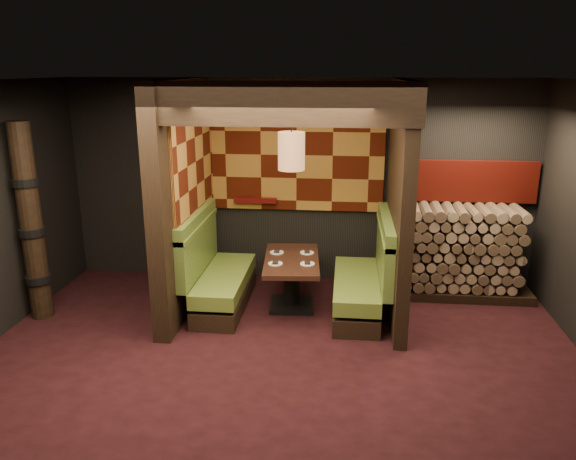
% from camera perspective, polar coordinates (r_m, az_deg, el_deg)
% --- Properties ---
extents(floor, '(6.50, 5.50, 0.02)m').
position_cam_1_polar(floor, '(5.83, -1.36, -14.65)').
color(floor, black).
rests_on(floor, ground).
extents(ceiling, '(6.50, 5.50, 0.02)m').
position_cam_1_polar(ceiling, '(5.01, -1.58, 14.81)').
color(ceiling, black).
rests_on(ceiling, ground).
extents(wall_back, '(6.50, 0.02, 2.85)m').
position_cam_1_polar(wall_back, '(7.91, 1.09, 4.87)').
color(wall_back, black).
rests_on(wall_back, ground).
extents(wall_front, '(6.50, 0.02, 2.85)m').
position_cam_1_polar(wall_front, '(2.78, -9.11, -18.19)').
color(wall_front, black).
rests_on(wall_front, ground).
extents(partition_left, '(0.20, 2.20, 2.85)m').
position_cam_1_polar(partition_left, '(7.08, -10.65, 3.24)').
color(partition_left, black).
rests_on(partition_left, floor).
extents(partition_right, '(0.15, 2.10, 2.85)m').
position_cam_1_polar(partition_right, '(6.87, 11.21, 2.82)').
color(partition_right, black).
rests_on(partition_right, floor).
extents(header_beam, '(2.85, 0.18, 0.44)m').
position_cam_1_polar(header_beam, '(5.71, -0.89, 12.68)').
color(header_beam, black).
rests_on(header_beam, partition_left).
extents(tapa_back_panel, '(2.40, 0.06, 1.55)m').
position_cam_1_polar(tapa_back_panel, '(7.79, 0.89, 7.65)').
color(tapa_back_panel, '#A26C28').
rests_on(tapa_back_panel, wall_back).
extents(tapa_side_panel, '(0.04, 1.85, 1.45)m').
position_cam_1_polar(tapa_side_panel, '(7.13, -9.50, 6.87)').
color(tapa_side_panel, '#A26C28').
rests_on(tapa_side_panel, partition_left).
extents(lacquer_shelf, '(0.60, 0.12, 0.07)m').
position_cam_1_polar(lacquer_shelf, '(7.92, -3.32, 3.05)').
color(lacquer_shelf, '#500C0B').
rests_on(lacquer_shelf, wall_back).
extents(booth_bench_left, '(0.68, 1.60, 1.14)m').
position_cam_1_polar(booth_bench_left, '(7.28, -7.29, -4.69)').
color(booth_bench_left, black).
rests_on(booth_bench_left, floor).
extents(booth_bench_right, '(0.68, 1.60, 1.14)m').
position_cam_1_polar(booth_bench_right, '(7.11, 7.82, -5.24)').
color(booth_bench_right, black).
rests_on(booth_bench_right, floor).
extents(dining_table, '(0.78, 1.30, 0.66)m').
position_cam_1_polar(dining_table, '(7.16, 0.37, -4.66)').
color(dining_table, black).
rests_on(dining_table, floor).
extents(place_settings, '(0.61, 0.64, 0.03)m').
position_cam_1_polar(place_settings, '(7.08, 0.37, -2.82)').
color(place_settings, white).
rests_on(place_settings, dining_table).
extents(pendant_lamp, '(0.32, 0.32, 1.05)m').
position_cam_1_polar(pendant_lamp, '(6.71, 0.35, 8.03)').
color(pendant_lamp, '#986339').
rests_on(pendant_lamp, ceiling).
extents(totem_column, '(0.31, 0.31, 2.40)m').
position_cam_1_polar(totem_column, '(7.33, -24.64, 0.52)').
color(totem_column, black).
rests_on(totem_column, floor).
extents(firewood_stack, '(1.73, 0.70, 1.22)m').
position_cam_1_polar(firewood_stack, '(7.86, 17.64, -2.11)').
color(firewood_stack, black).
rests_on(firewood_stack, floor).
extents(mosaic_header, '(1.83, 0.10, 0.56)m').
position_cam_1_polar(mosaic_header, '(7.96, 17.73, 4.75)').
color(mosaic_header, maroon).
rests_on(mosaic_header, wall_back).
extents(bay_front_post, '(0.08, 0.08, 2.85)m').
position_cam_1_polar(bay_front_post, '(7.14, 11.75, 3.28)').
color(bay_front_post, black).
rests_on(bay_front_post, floor).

